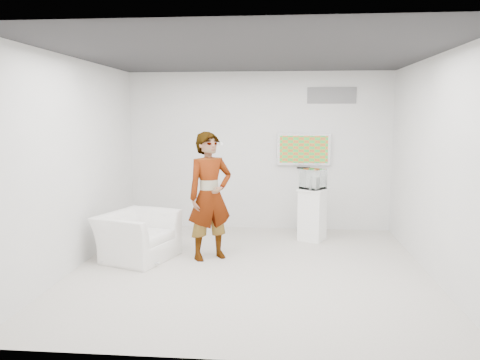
{
  "coord_description": "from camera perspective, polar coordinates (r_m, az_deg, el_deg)",
  "views": [
    {
      "loc": [
        0.44,
        -6.43,
        2.21
      ],
      "look_at": [
        -0.19,
        0.6,
        1.21
      ],
      "focal_mm": 35.0,
      "sensor_mm": 36.0,
      "label": 1
    }
  ],
  "objects": [
    {
      "name": "wii_remote",
      "position": [
        7.26,
        -2.42,
        4.44
      ],
      "size": [
        0.09,
        0.15,
        0.04
      ],
      "primitive_type": "cube",
      "rotation": [
        0.0,
        0.0,
        0.4
      ],
      "color": "white",
      "rests_on": "person"
    },
    {
      "name": "pedestal",
      "position": [
        8.33,
        8.81,
        -4.18
      ],
      "size": [
        0.59,
        0.59,
        0.91
      ],
      "primitive_type": "cube",
      "rotation": [
        0.0,
        0.0,
        -0.43
      ],
      "color": "white",
      "rests_on": "room"
    },
    {
      "name": "room",
      "position": [
        6.49,
        1.21,
        1.78
      ],
      "size": [
        5.01,
        5.01,
        3.0
      ],
      "color": "beige",
      "rests_on": "ground"
    },
    {
      "name": "logo_decal",
      "position": [
        8.97,
        11.12,
        10.08
      ],
      "size": [
        0.9,
        0.02,
        0.3
      ],
      "primitive_type": "cube",
      "color": "slate",
      "rests_on": "room"
    },
    {
      "name": "console",
      "position": [
        8.23,
        8.89,
        -0.34
      ],
      "size": [
        0.1,
        0.16,
        0.21
      ],
      "primitive_type": "cube",
      "rotation": [
        0.0,
        0.0,
        -0.36
      ],
      "color": "white",
      "rests_on": "pedestal"
    },
    {
      "name": "person",
      "position": [
        7.11,
        -3.69,
        -1.97
      ],
      "size": [
        0.85,
        0.78,
        1.95
      ],
      "primitive_type": "imported",
      "rotation": [
        0.0,
        0.0,
        0.57
      ],
      "color": "white",
      "rests_on": "room"
    },
    {
      "name": "floor_uplight",
      "position": [
        9.04,
        7.38,
        -5.29
      ],
      "size": [
        0.18,
        0.18,
        0.27
      ],
      "primitive_type": "cylinder",
      "rotation": [
        0.0,
        0.0,
        0.07
      ],
      "color": "silver",
      "rests_on": "room"
    },
    {
      "name": "vitrine",
      "position": [
        8.22,
        8.9,
        0.12
      ],
      "size": [
        0.49,
        0.49,
        0.35
      ],
      "primitive_type": "cube",
      "rotation": [
        0.0,
        0.0,
        -0.71
      ],
      "color": "white",
      "rests_on": "pedestal"
    },
    {
      "name": "tv",
      "position": [
        8.92,
        7.77,
        3.74
      ],
      "size": [
        1.0,
        0.08,
        0.6
      ],
      "primitive_type": "cube",
      "color": "silver",
      "rests_on": "room"
    },
    {
      "name": "armchair",
      "position": [
        7.38,
        -12.38,
        -6.68
      ],
      "size": [
        1.27,
        1.35,
        0.71
      ],
      "primitive_type": "imported",
      "rotation": [
        0.0,
        0.0,
        1.23
      ],
      "color": "white",
      "rests_on": "room"
    }
  ]
}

